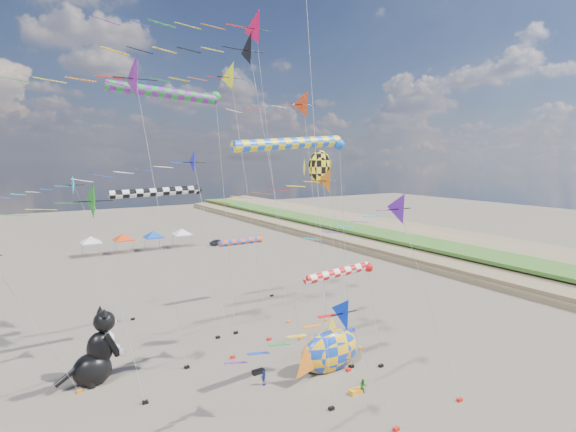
# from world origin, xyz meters

# --- Properties ---
(delta_kite_1) EXTENTS (10.29, 2.00, 14.47)m
(delta_kite_1) POSITION_xyz_m (-11.43, 27.10, 13.13)
(delta_kite_1) COLOR #0DBCE2
(delta_kite_1) RESTS_ON ground
(delta_kite_2) EXTENTS (12.08, 2.51, 23.38)m
(delta_kite_2) POSITION_xyz_m (-1.99, 15.76, 21.85)
(delta_kite_2) COLOR #FFFE24
(delta_kite_2) RESTS_ON ground
(delta_kite_3) EXTENTS (10.59, 1.78, 9.08)m
(delta_kite_3) POSITION_xyz_m (-3.46, 0.44, 7.82)
(delta_kite_3) COLOR #052DE1
(delta_kite_3) RESTS_ON ground
(delta_kite_4) EXTENTS (11.59, 2.46, 14.60)m
(delta_kite_4) POSITION_xyz_m (-13.25, 11.07, 13.09)
(delta_kite_4) COLOR #168314
(delta_kite_4) RESTS_ON ground
(delta_kite_5) EXTENTS (16.64, 3.29, 28.46)m
(delta_kite_5) POSITION_xyz_m (1.04, 18.42, 26.59)
(delta_kite_5) COLOR #E30F48
(delta_kite_5) RESTS_ON ground
(delta_kite_6) EXTENTS (10.36, 1.98, 16.56)m
(delta_kite_6) POSITION_xyz_m (-5.88, 14.18, 15.20)
(delta_kite_6) COLOR #1A1ECC
(delta_kite_6) RESTS_ON ground
(delta_kite_7) EXTENTS (13.41, 2.87, 25.48)m
(delta_kite_7) POSITION_xyz_m (0.56, 14.41, 23.81)
(delta_kite_7) COLOR black
(delta_kite_7) RESTS_ON ground
(delta_kite_9) EXTENTS (10.35, 2.00, 13.98)m
(delta_kite_9) POSITION_xyz_m (3.04, 0.59, 12.66)
(delta_kite_9) COLOR #611FA5
(delta_kite_9) RESTS_ON ground
(delta_kite_10) EXTENTS (11.41, 2.74, 22.04)m
(delta_kite_10) POSITION_xyz_m (5.68, 16.85, 20.43)
(delta_kite_10) COLOR red
(delta_kite_10) RESTS_ON ground
(delta_kite_11) EXTENTS (12.17, 2.10, 15.24)m
(delta_kite_11) POSITION_xyz_m (3.11, 10.09, 13.83)
(delta_kite_11) COLOR orange
(delta_kite_11) RESTS_ON ground
(delta_kite_12) EXTENTS (13.17, 3.26, 22.87)m
(delta_kite_12) POSITION_xyz_m (-8.51, 14.42, 21.04)
(delta_kite_12) COLOR #801587
(delta_kite_12) RESTS_ON ground
(windsock_0) EXTENTS (10.27, 0.87, 21.27)m
(windsock_0) POSITION_xyz_m (-5.12, 18.61, 20.76)
(windsock_0) COLOR #1A9230
(windsock_0) RESTS_ON ground
(windsock_1) EXTENTS (9.80, 0.78, 17.13)m
(windsock_1) POSITION_xyz_m (-0.25, 7.98, 16.67)
(windsock_1) COLOR blue
(windsock_1) RESTS_ON ground
(windsock_2) EXTENTS (6.54, 0.71, 7.14)m
(windsock_2) POSITION_xyz_m (4.88, 26.53, 6.73)
(windsock_2) COLOR #EC4910
(windsock_2) RESTS_ON ground
(windsock_3) EXTENTS (8.61, 0.68, 13.48)m
(windsock_3) POSITION_xyz_m (-6.16, 18.50, 13.06)
(windsock_3) COLOR black
(windsock_3) RESTS_ON ground
(windsock_4) EXTENTS (7.28, 0.67, 8.31)m
(windsock_4) POSITION_xyz_m (2.95, 6.89, 7.91)
(windsock_4) COLOR red
(windsock_4) RESTS_ON ground
(angelfish_kite) EXTENTS (3.74, 3.02, 16.42)m
(angelfish_kite) POSITION_xyz_m (4.82, 12.47, 14.98)
(angelfish_kite) COLOR yellow
(angelfish_kite) RESTS_ON ground
(cat_inflatable) EXTENTS (4.26, 2.61, 5.38)m
(cat_inflatable) POSITION_xyz_m (-11.90, 15.76, 2.69)
(cat_inflatable) COLOR black
(cat_inflatable) RESTS_ON ground
(fish_inflatable) EXTENTS (6.81, 3.42, 4.25)m
(fish_inflatable) POSITION_xyz_m (3.29, 8.66, 1.45)
(fish_inflatable) COLOR #133FBC
(fish_inflatable) RESTS_ON ground
(person_adult) EXTENTS (0.76, 0.66, 1.76)m
(person_adult) POSITION_xyz_m (2.94, 9.27, 0.88)
(person_adult) COLOR gray
(person_adult) RESTS_ON ground
(child_green) EXTENTS (0.62, 0.55, 1.05)m
(child_green) POSITION_xyz_m (3.14, 4.63, 0.52)
(child_green) COLOR #18731A
(child_green) RESTS_ON ground
(child_blue) EXTENTS (0.67, 0.47, 1.05)m
(child_blue) POSITION_xyz_m (-2.02, 9.18, 0.53)
(child_blue) COLOR #263597
(child_blue) RESTS_ON ground
(kite_bag_0) EXTENTS (0.90, 0.44, 0.30)m
(kite_bag_0) POSITION_xyz_m (2.74, 4.90, 0.15)
(kite_bag_0) COLOR orange
(kite_bag_0) RESTS_ON ground
(kite_bag_1) EXTENTS (0.90, 0.44, 0.30)m
(kite_bag_1) POSITION_xyz_m (9.26, 13.56, 0.15)
(kite_bag_1) COLOR #1333C5
(kite_bag_1) RESTS_ON ground
(kite_bag_2) EXTENTS (0.90, 0.44, 0.30)m
(kite_bag_2) POSITION_xyz_m (-1.57, 10.84, 0.15)
(kite_bag_2) COLOR black
(kite_bag_2) RESTS_ON ground
(tent_row) EXTENTS (19.20, 4.20, 3.80)m
(tent_row) POSITION_xyz_m (1.50, 60.00, 3.15)
(tent_row) COLOR silver
(tent_row) RESTS_ON ground
(parked_car) EXTENTS (3.29, 1.41, 1.11)m
(parked_car) POSITION_xyz_m (15.07, 58.00, 0.55)
(parked_car) COLOR #26262D
(parked_car) RESTS_ON ground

